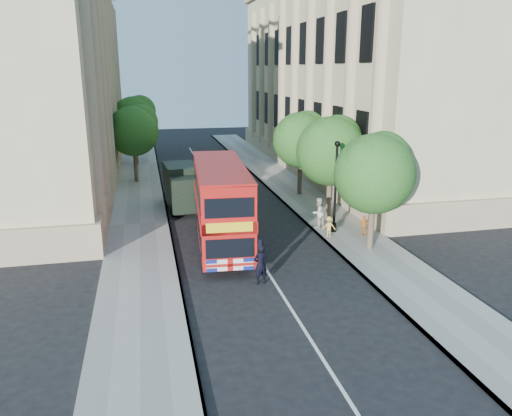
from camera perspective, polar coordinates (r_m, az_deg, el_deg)
ground at (r=21.93m, az=2.26°, el=-8.71°), size 120.00×120.00×0.00m
pavement_right at (r=32.54m, az=7.53°, el=-0.52°), size 3.50×80.00×0.12m
pavement_left at (r=30.64m, az=-13.12°, el=-1.83°), size 3.50×80.00×0.12m
building_right at (r=47.29m, az=11.43°, el=15.28°), size 12.00×38.00×18.00m
building_left at (r=44.14m, az=-24.70°, el=14.21°), size 12.00×38.00×18.00m
tree_right_near at (r=25.37m, az=13.45°, el=4.32°), size 4.00×4.00×6.08m
tree_right_mid at (r=30.76m, az=8.60°, el=6.87°), size 4.20×4.20×6.37m
tree_right_far at (r=36.38m, az=5.18°, el=8.10°), size 4.00×4.00×6.15m
tree_left_far at (r=41.59m, az=-13.80°, el=8.84°), size 4.00×4.00×6.30m
tree_left_back at (r=49.52m, az=-13.72°, el=10.17°), size 4.20×4.20×6.65m
lamp_post at (r=28.05m, az=9.06°, el=1.98°), size 0.32×0.32×5.16m
double_decker_bus at (r=25.91m, az=-4.04°, el=0.62°), size 3.08×9.33×4.24m
box_van at (r=33.40m, az=-8.36°, el=2.25°), size 2.41×5.16×2.87m
police_constable at (r=21.63m, az=0.52°, el=-6.47°), size 0.74×0.59×1.80m
woman_pedestrian at (r=29.10m, az=7.14°, el=-0.53°), size 1.06×0.98×1.76m
child_a at (r=28.06m, az=12.24°, el=-2.03°), size 0.71×0.36×1.16m
child_b at (r=27.62m, az=8.33°, el=-2.12°), size 0.81×0.57×1.15m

